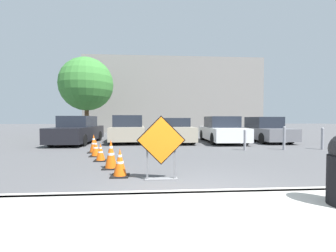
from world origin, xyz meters
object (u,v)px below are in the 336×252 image
parked_car_third (175,131)px  parked_car_fifth (264,130)px  parked_car_nearest (78,131)px  traffic_cone_nearest (120,163)px  traffic_cone_fourth (96,148)px  traffic_cone_third (100,152)px  bollard_second (284,137)px  parked_car_second (128,130)px  bollard_third (322,138)px  road_closed_sign (161,145)px  bollard_nearest (245,139)px  traffic_cone_fifth (94,144)px  traffic_cone_second (111,154)px  parked_car_fourth (222,130)px

parked_car_third → parked_car_fifth: size_ratio=0.96×
parked_car_nearest → parked_car_third: 5.58m
traffic_cone_nearest → traffic_cone_fourth: bearing=113.6°
traffic_cone_third → bollard_second: 7.86m
parked_car_second → bollard_third: 9.96m
road_closed_sign → parked_car_third: size_ratio=0.34×
traffic_cone_third → bollard_third: size_ratio=0.59×
bollard_second → bollard_nearest: bearing=180.0°
traffic_cone_nearest → traffic_cone_fifth: (-1.61, 3.89, 0.04)m
road_closed_sign → parked_car_fifth: (6.71, 8.38, -0.11)m
parked_car_second → bollard_second: bearing=147.9°
traffic_cone_third → traffic_cone_fourth: bearing=112.3°
road_closed_sign → parked_car_second: parked_car_second is taller
traffic_cone_second → parked_car_third: parked_car_third is taller
traffic_cone_nearest → traffic_cone_fifth: traffic_cone_fifth is taller
parked_car_fourth → traffic_cone_nearest: bearing=58.1°
traffic_cone_fourth → traffic_cone_fifth: size_ratio=0.84×
traffic_cone_nearest → parked_car_second: bearing=94.7°
traffic_cone_third → bollard_nearest: bollard_nearest is taller
traffic_cone_second → bollard_second: 7.75m
road_closed_sign → bollard_nearest: bearing=49.5°
traffic_cone_nearest → parked_car_third: bearing=75.1°
road_closed_sign → parked_car_third: bearing=82.2°
traffic_cone_fifth → parked_car_second: 4.38m
traffic_cone_third → traffic_cone_fifth: (-0.68, 1.83, 0.09)m
traffic_cone_fifth → parked_car_fourth: 7.52m
road_closed_sign → bollard_nearest: size_ratio=1.58×
traffic_cone_nearest → parked_car_fourth: (4.90, 7.63, 0.37)m
road_closed_sign → traffic_cone_fifth: bearing=121.2°
parked_car_fifth → bollard_third: bearing=100.5°
parked_car_second → bollard_third: (9.12, -4.00, -0.20)m
traffic_cone_nearest → bollard_third: bearing=26.2°
traffic_cone_fourth → parked_car_fourth: size_ratio=0.14×
bollard_second → bollard_third: size_ratio=1.06×
road_closed_sign → traffic_cone_fifth: (-2.59, 4.27, -0.42)m
parked_car_third → bollard_third: size_ratio=4.31×
bollard_nearest → bollard_third: size_ratio=0.93×
traffic_cone_second → bollard_second: (7.02, 3.27, 0.16)m
traffic_cone_nearest → parked_car_second: parked_car_second is taller
traffic_cone_nearest → parked_car_fifth: 11.10m
traffic_cone_fourth → parked_car_nearest: bearing=114.8°
parked_car_third → bollard_third: 7.38m
parked_car_second → traffic_cone_third: bearing=84.2°
traffic_cone_fourth → bollard_third: (9.75, 1.17, 0.22)m
traffic_cone_second → parked_car_second: bearing=92.4°
bollard_third → bollard_nearest: bearing=180.0°
traffic_cone_fourth → parked_car_fifth: size_ratio=0.14×
traffic_cone_third → bollard_second: bearing=15.5°
parked_car_second → parked_car_fifth: size_ratio=0.93×
parked_car_nearest → parked_car_fifth: size_ratio=1.06×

